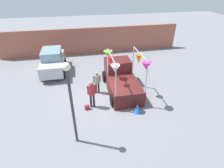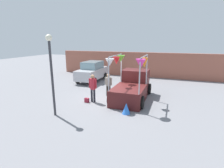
# 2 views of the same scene
# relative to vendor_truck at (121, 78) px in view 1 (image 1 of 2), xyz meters

# --- Properties ---
(ground_plane) EXTENTS (60.00, 60.00, 0.00)m
(ground_plane) POSITION_rel_vendor_truck_xyz_m (-1.11, -0.76, -0.86)
(ground_plane) COLOR slate
(vendor_truck) EXTENTS (2.51, 4.16, 2.97)m
(vendor_truck) POSITION_rel_vendor_truck_xyz_m (0.00, 0.00, 0.00)
(vendor_truck) COLOR #4C1919
(vendor_truck) RESTS_ON ground
(parked_car) EXTENTS (1.88, 4.00, 1.88)m
(parked_car) POSITION_rel_vendor_truck_xyz_m (-4.80, 3.69, 0.09)
(parked_car) COLOR #B7B7BC
(parked_car) RESTS_ON ground
(person_customer) EXTENTS (0.53, 0.34, 1.78)m
(person_customer) POSITION_rel_vendor_truck_xyz_m (-2.16, -1.65, 0.23)
(person_customer) COLOR black
(person_customer) RESTS_ON ground
(person_vendor) EXTENTS (0.53, 0.34, 1.59)m
(person_vendor) POSITION_rel_vendor_truck_xyz_m (-1.67, -0.18, 0.10)
(person_vendor) COLOR #2D2823
(person_vendor) RESTS_ON ground
(handbag) EXTENTS (0.28, 0.16, 0.28)m
(handbag) POSITION_rel_vendor_truck_xyz_m (-2.51, -1.85, -0.72)
(handbag) COLOR maroon
(handbag) RESTS_ON ground
(street_lamp) EXTENTS (0.32, 0.32, 4.12)m
(street_lamp) POSITION_rel_vendor_truck_xyz_m (-3.18, -4.14, 1.82)
(street_lamp) COLOR #333338
(street_lamp) RESTS_ON ground
(brick_boundary_wall) EXTENTS (18.00, 0.36, 2.60)m
(brick_boundary_wall) POSITION_rel_vendor_truck_xyz_m (-1.11, 7.42, 0.44)
(brick_boundary_wall) COLOR #9E5947
(brick_boundary_wall) RESTS_ON ground
(folded_kite_bundle_azure) EXTENTS (0.52, 0.52, 0.60)m
(folded_kite_bundle_azure) POSITION_rel_vendor_truck_xyz_m (0.31, -2.72, -0.56)
(folded_kite_bundle_azure) COLOR blue
(folded_kite_bundle_azure) RESTS_ON ground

